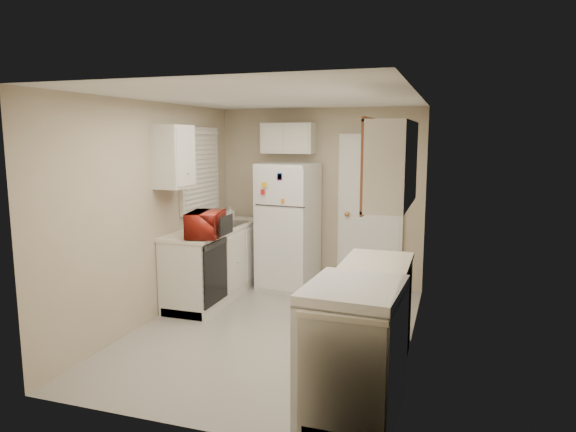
% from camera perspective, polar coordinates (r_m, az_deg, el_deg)
% --- Properties ---
extents(floor, '(3.80, 3.80, 0.00)m').
position_cam_1_polar(floor, '(5.53, -1.64, -12.62)').
color(floor, '#B5B1AA').
rests_on(floor, ground).
extents(ceiling, '(3.80, 3.80, 0.00)m').
position_cam_1_polar(ceiling, '(5.16, -1.76, 13.00)').
color(ceiling, white).
rests_on(ceiling, floor).
extents(wall_left, '(3.80, 3.80, 0.00)m').
position_cam_1_polar(wall_left, '(5.84, -14.75, 0.42)').
color(wall_left, '#BCAE94').
rests_on(wall_left, floor).
extents(wall_right, '(3.80, 3.80, 0.00)m').
position_cam_1_polar(wall_right, '(4.93, 13.81, -1.05)').
color(wall_right, '#BCAE94').
rests_on(wall_right, floor).
extents(wall_back, '(2.80, 2.80, 0.00)m').
position_cam_1_polar(wall_back, '(7.02, 3.55, 2.07)').
color(wall_back, '#BCAE94').
rests_on(wall_back, floor).
extents(wall_front, '(2.80, 2.80, 0.00)m').
position_cam_1_polar(wall_front, '(3.52, -12.23, -4.90)').
color(wall_front, '#BCAE94').
rests_on(wall_front, floor).
extents(left_counter, '(0.60, 1.80, 0.90)m').
position_cam_1_polar(left_counter, '(6.60, -8.06, -5.05)').
color(left_counter, silver).
rests_on(left_counter, floor).
extents(dishwasher, '(0.03, 0.58, 0.72)m').
position_cam_1_polar(dishwasher, '(5.95, -8.09, -6.21)').
color(dishwasher, black).
rests_on(dishwasher, floor).
extents(sink, '(0.54, 0.74, 0.16)m').
position_cam_1_polar(sink, '(6.65, -7.57, -1.33)').
color(sink, gray).
rests_on(sink, left_counter).
extents(microwave, '(0.57, 0.39, 0.35)m').
position_cam_1_polar(microwave, '(5.84, -9.11, -0.88)').
color(microwave, maroon).
rests_on(microwave, left_counter).
extents(soap_bottle, '(0.09, 0.09, 0.18)m').
position_cam_1_polar(soap_bottle, '(7.04, -6.42, 0.41)').
color(soap_bottle, silver).
rests_on(soap_bottle, left_counter).
extents(window_blinds, '(0.10, 0.98, 1.08)m').
position_cam_1_polar(window_blinds, '(6.68, -9.72, 5.07)').
color(window_blinds, silver).
rests_on(window_blinds, wall_left).
extents(upper_cabinet_left, '(0.30, 0.45, 0.70)m').
position_cam_1_polar(upper_cabinet_left, '(5.89, -12.59, 6.44)').
color(upper_cabinet_left, silver).
rests_on(upper_cabinet_left, wall_left).
extents(refrigerator, '(0.76, 0.75, 1.68)m').
position_cam_1_polar(refrigerator, '(6.85, 0.02, -1.14)').
color(refrigerator, white).
rests_on(refrigerator, floor).
extents(cabinet_over_fridge, '(0.70, 0.30, 0.40)m').
position_cam_1_polar(cabinet_over_fridge, '(6.94, 0.06, 8.63)').
color(cabinet_over_fridge, silver).
rests_on(cabinet_over_fridge, wall_back).
extents(interior_door, '(0.86, 0.06, 2.08)m').
position_cam_1_polar(interior_door, '(6.86, 9.11, 0.31)').
color(interior_door, white).
rests_on(interior_door, floor).
extents(right_counter, '(0.60, 2.00, 0.90)m').
position_cam_1_polar(right_counter, '(4.39, 8.62, -12.28)').
color(right_counter, silver).
rests_on(right_counter, floor).
extents(stove, '(0.71, 0.85, 0.99)m').
position_cam_1_polar(stove, '(3.87, 7.24, -14.49)').
color(stove, white).
rests_on(stove, floor).
extents(upper_cabinet_right, '(0.30, 1.20, 0.70)m').
position_cam_1_polar(upper_cabinet_right, '(4.38, 11.63, 5.72)').
color(upper_cabinet_right, silver).
rests_on(upper_cabinet_right, wall_right).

